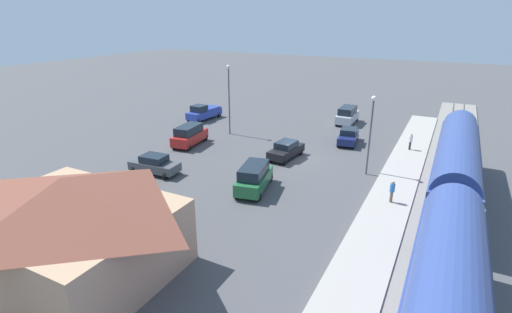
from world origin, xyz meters
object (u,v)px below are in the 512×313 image
(pedestrian_on_platform, at_px, (392,190))
(suv_green, at_px, (254,177))
(sedan_black, at_px, (286,150))
(suv_silver, at_px, (347,115))
(sedan_charcoal, at_px, (155,164))
(station_building, at_px, (69,224))
(suv_red, at_px, (189,135))
(pickup_blue, at_px, (204,112))
(light_pole_lot_center, at_px, (229,92))
(pedestrian_waiting_far, at_px, (411,140))
(light_pole_near_platform, at_px, (371,125))
(sedan_navy, at_px, (348,136))

(pedestrian_on_platform, distance_m, suv_green, 10.51)
(pedestrian_on_platform, relative_size, sedan_black, 0.37)
(suv_silver, distance_m, sedan_charcoal, 27.01)
(station_building, xyz_separation_m, sedan_charcoal, (5.62, -12.81, -2.01))
(sedan_charcoal, relative_size, suv_red, 0.91)
(pedestrian_on_platform, height_order, pickup_blue, pickup_blue)
(pedestrian_on_platform, relative_size, suv_red, 0.34)
(light_pole_lot_center, bearing_deg, pickup_blue, -32.11)
(pedestrian_on_platform, xyz_separation_m, pickup_blue, (26.80, -14.57, -0.25))
(pedestrian_waiting_far, bearing_deg, pickup_blue, -2.77)
(sedan_charcoal, relative_size, light_pole_near_platform, 0.65)
(sedan_navy, relative_size, sedan_black, 1.01)
(pedestrian_on_platform, bearing_deg, pickup_blue, -28.53)
(suv_red, height_order, sedan_black, suv_red)
(pedestrian_on_platform, distance_m, pickup_blue, 30.51)
(pedestrian_waiting_far, distance_m, light_pole_near_platform, 9.00)
(sedan_navy, xyz_separation_m, suv_red, (15.21, 8.49, 0.27))
(light_pole_lot_center, bearing_deg, suv_red, 73.22)
(pickup_blue, relative_size, light_pole_lot_center, 0.69)
(pedestrian_waiting_far, height_order, light_pole_near_platform, light_pole_near_platform)
(pedestrian_waiting_far, xyz_separation_m, suv_silver, (8.71, -8.24, -0.13))
(suv_green, distance_m, pickup_blue, 23.63)
(light_pole_near_platform, bearing_deg, suv_green, 46.17)
(station_building, distance_m, light_pole_lot_center, 27.25)
(sedan_navy, height_order, light_pole_lot_center, light_pole_lot_center)
(pedestrian_on_platform, bearing_deg, sedan_navy, -63.26)
(pedestrian_on_platform, bearing_deg, suv_red, -12.33)
(suv_green, xyz_separation_m, light_pole_near_platform, (-7.31, -7.62, 3.35))
(pedestrian_on_platform, bearing_deg, light_pole_near_platform, -61.04)
(suv_silver, bearing_deg, pickup_blue, 21.33)
(suv_green, distance_m, light_pole_near_platform, 11.08)
(suv_red, height_order, light_pole_lot_center, light_pole_lot_center)
(light_pole_lot_center, bearing_deg, sedan_navy, -168.08)
(sedan_charcoal, distance_m, pickup_blue, 19.16)
(sedan_black, relative_size, suv_green, 0.90)
(suv_red, bearing_deg, suv_green, 148.68)
(suv_red, relative_size, light_pole_lot_center, 0.63)
(suv_green, height_order, pickup_blue, suv_green)
(suv_silver, bearing_deg, pedestrian_on_platform, 112.67)
(suv_silver, relative_size, light_pole_near_platform, 0.70)
(station_building, bearing_deg, light_pole_near_platform, -117.66)
(suv_silver, height_order, suv_red, same)
(light_pole_near_platform, distance_m, light_pole_lot_center, 18.00)
(sedan_black, distance_m, pickup_blue, 18.15)
(pedestrian_on_platform, xyz_separation_m, sedan_navy, (6.69, -13.28, -0.40))
(station_building, relative_size, sedan_navy, 2.40)
(suv_red, distance_m, light_pole_lot_center, 7.08)
(pedestrian_on_platform, bearing_deg, pedestrian_waiting_far, -88.79)
(light_pole_near_platform, xyz_separation_m, light_pole_lot_center, (17.25, -5.10, 0.58))
(sedan_navy, relative_size, pickup_blue, 0.85)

